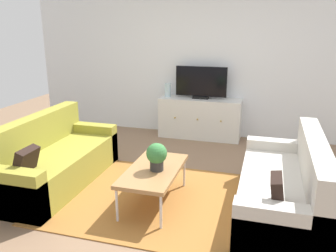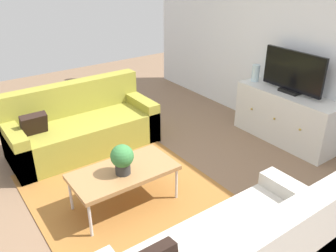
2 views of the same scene
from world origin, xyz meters
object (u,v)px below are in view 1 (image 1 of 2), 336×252
(couch_left_side, at_px, (51,162))
(coffee_table, at_px, (154,171))
(couch_right_side, at_px, (288,191))
(potted_plant, at_px, (157,155))
(flat_screen_tv, at_px, (201,83))
(glass_vase, at_px, (168,90))
(tv_console, at_px, (200,118))

(couch_left_side, xyz_separation_m, coffee_table, (1.43, -0.13, 0.11))
(couch_left_side, bearing_deg, couch_right_side, 0.00)
(couch_right_side, relative_size, coffee_table, 1.79)
(couch_right_side, distance_m, potted_plant, 1.44)
(flat_screen_tv, bearing_deg, glass_vase, -178.08)
(couch_left_side, relative_size, potted_plant, 6.11)
(tv_console, xyz_separation_m, glass_vase, (-0.60, 0.00, 0.48))
(couch_right_side, height_order, tv_console, couch_right_side)
(couch_left_side, bearing_deg, glass_vase, 70.02)
(couch_left_side, xyz_separation_m, tv_console, (1.46, 2.37, 0.07))
(tv_console, height_order, flat_screen_tv, flat_screen_tv)
(coffee_table, relative_size, flat_screen_tv, 1.19)
(couch_right_side, height_order, glass_vase, glass_vase)
(couch_left_side, height_order, coffee_table, couch_left_side)
(couch_right_side, relative_size, tv_console, 1.33)
(couch_left_side, relative_size, coffee_table, 1.79)
(couch_right_side, bearing_deg, coffee_table, -174.68)
(couch_left_side, height_order, potted_plant, couch_left_side)
(coffee_table, relative_size, potted_plant, 3.41)
(flat_screen_tv, bearing_deg, tv_console, -90.00)
(coffee_table, bearing_deg, tv_console, 89.19)
(coffee_table, distance_m, flat_screen_tv, 2.60)
(couch_left_side, relative_size, glass_vase, 7.85)
(couch_right_side, relative_size, glass_vase, 7.85)
(potted_plant, relative_size, glass_vase, 1.28)
(couch_right_side, xyz_separation_m, glass_vase, (-2.01, 2.37, 0.54))
(couch_left_side, xyz_separation_m, flat_screen_tv, (1.46, 2.39, 0.70))
(coffee_table, bearing_deg, glass_vase, 102.62)
(couch_right_side, xyz_separation_m, coffee_table, (-1.45, -0.13, 0.11))
(couch_right_side, bearing_deg, potted_plant, -173.38)
(potted_plant, distance_m, glass_vase, 2.62)
(tv_console, bearing_deg, flat_screen_tv, 90.00)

